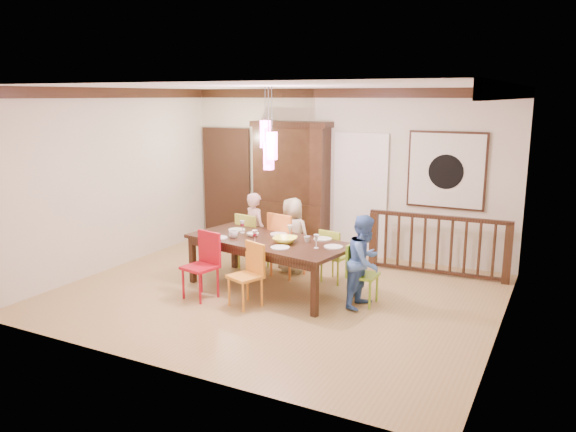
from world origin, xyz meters
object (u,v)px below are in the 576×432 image
at_px(dining_table, 269,244).
at_px(person_end_right, 365,261).
at_px(chair_far_left, 253,237).
at_px(balustrade, 438,244).
at_px(person_far_left, 255,231).
at_px(china_hutch, 291,186).
at_px(person_far_mid, 292,235).
at_px(chair_end_right, 363,270).

height_order(dining_table, person_end_right, person_end_right).
relative_size(chair_far_left, balustrade, 0.42).
relative_size(person_far_left, person_end_right, 1.00).
bearing_deg(dining_table, china_hutch, 118.92).
bearing_deg(person_end_right, dining_table, 96.40).
xyz_separation_m(balustrade, person_far_mid, (-2.10, -0.90, 0.10)).
bearing_deg(person_end_right, chair_far_left, 77.42).
bearing_deg(china_hutch, person_end_right, -44.67).
bearing_deg(china_hutch, person_far_mid, -62.41).
distance_m(china_hutch, balustrade, 2.85).
distance_m(chair_far_left, balustrade, 2.94).
xyz_separation_m(person_far_left, person_end_right, (2.16, -0.82, -0.00)).
height_order(person_far_left, person_far_mid, person_far_left).
bearing_deg(person_far_mid, chair_far_left, 12.21).
height_order(chair_end_right, person_far_left, person_far_left).
height_order(dining_table, china_hutch, china_hutch).
bearing_deg(person_far_mid, person_end_right, 150.16).
distance_m(chair_far_left, person_far_mid, 0.66).
bearing_deg(chair_far_left, china_hutch, -80.48).
bearing_deg(chair_far_left, person_far_left, -116.74).
xyz_separation_m(chair_far_left, person_far_mid, (0.65, 0.13, 0.07)).
bearing_deg(person_far_left, chair_far_left, 81.77).
bearing_deg(dining_table, chair_end_right, 12.44).
height_order(china_hutch, balustrade, china_hutch).
height_order(chair_far_left, person_end_right, person_end_right).
height_order(china_hutch, person_far_left, china_hutch).
bearing_deg(person_end_right, china_hutch, 52.64).
xyz_separation_m(chair_end_right, person_far_left, (-2.12, 0.74, 0.15)).
xyz_separation_m(dining_table, chair_end_right, (1.41, 0.06, -0.20)).
bearing_deg(person_far_left, chair_end_right, -171.31).
xyz_separation_m(china_hutch, person_end_right, (2.19, -2.16, -0.54)).
bearing_deg(person_far_mid, balustrade, -155.85).
xyz_separation_m(chair_end_right, person_far_mid, (-1.49, 0.84, 0.13)).
distance_m(china_hutch, person_end_right, 3.12).
bearing_deg(person_end_right, person_far_left, 76.53).
height_order(chair_end_right, balustrade, balustrade).
relative_size(chair_end_right, balustrade, 0.38).
distance_m(china_hutch, person_far_mid, 1.51).
xyz_separation_m(chair_end_right, person_end_right, (0.05, -0.08, 0.15)).
height_order(chair_far_left, chair_end_right, chair_far_left).
xyz_separation_m(dining_table, person_far_mid, (-0.08, 0.90, -0.07)).
distance_m(balustrade, person_far_mid, 2.29).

